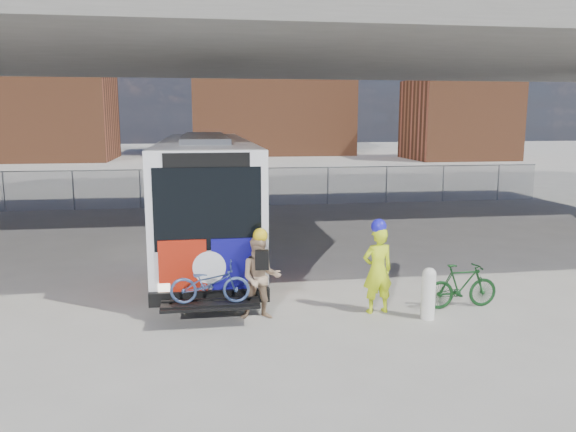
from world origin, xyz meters
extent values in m
plane|color=#9E9991|center=(0.00, 0.00, 0.00)|extent=(160.00, 160.00, 0.00)
cube|color=silver|center=(-2.00, 2.82, 1.95)|extent=(2.55, 12.00, 3.20)
cube|color=black|center=(-2.00, 3.32, 2.59)|extent=(2.61, 11.00, 1.28)
cube|color=black|center=(-2.00, -3.13, 2.33)|extent=(2.24, 0.12, 1.76)
cube|color=black|center=(-2.00, -3.13, 3.36)|extent=(1.78, 0.12, 0.30)
cube|color=black|center=(-2.00, -3.23, 0.45)|extent=(2.55, 0.20, 0.30)
cube|color=#A11D0C|center=(-2.55, -3.20, 1.10)|extent=(1.00, 0.08, 1.20)
cube|color=navy|center=(-1.45, -3.20, 1.10)|extent=(1.00, 0.08, 1.20)
cylinder|color=silver|center=(-2.00, -3.22, 1.10)|extent=(0.70, 0.06, 0.70)
cube|color=gray|center=(-2.00, 2.82, 3.62)|extent=(1.28, 7.20, 0.14)
cube|color=black|center=(-2.00, -3.73, 0.45)|extent=(2.00, 0.70, 0.06)
cylinder|color=black|center=(-3.15, -1.58, 0.50)|extent=(0.30, 1.00, 1.00)
cylinder|color=black|center=(-0.85, -1.58, 0.50)|extent=(0.30, 1.00, 1.00)
cylinder|color=black|center=(-3.15, 7.02, 0.50)|extent=(0.30, 1.00, 1.00)
cylinder|color=black|center=(-0.85, 7.02, 0.50)|extent=(0.30, 1.00, 1.00)
cube|color=#A11D0C|center=(-3.30, -0.98, 1.30)|extent=(0.06, 2.60, 1.70)
cube|color=navy|center=(-3.30, 0.62, 1.30)|extent=(0.06, 1.40, 1.70)
cube|color=#A11D0C|center=(-0.70, -0.98, 1.30)|extent=(0.06, 2.60, 1.70)
cube|color=navy|center=(-0.70, 0.62, 1.30)|extent=(0.06, 1.40, 1.70)
imported|color=#394F7E|center=(-2.00, -3.73, 0.90)|extent=(1.65, 0.66, 0.85)
cube|color=#605E59|center=(0.00, 4.00, 6.75)|extent=(40.00, 16.00, 1.50)
cube|color=#605E59|center=(0.00, 4.00, 7.55)|extent=(40.00, 0.60, 0.80)
cylinder|color=gray|center=(-8.00, 12.00, 0.90)|extent=(0.06, 0.06, 1.80)
cylinder|color=gray|center=(-4.00, 12.00, 0.90)|extent=(0.06, 0.06, 1.80)
cylinder|color=gray|center=(0.00, 12.00, 0.90)|extent=(0.06, 0.06, 1.80)
cylinder|color=gray|center=(4.00, 12.00, 0.90)|extent=(0.06, 0.06, 1.80)
cylinder|color=gray|center=(8.00, 12.00, 0.90)|extent=(0.06, 0.06, 1.80)
cylinder|color=gray|center=(12.00, 12.00, 0.90)|extent=(0.06, 0.06, 1.80)
plane|color=gray|center=(0.00, 12.00, 0.90)|extent=(30.00, 0.00, 30.00)
cube|color=gray|center=(0.00, 12.00, 1.82)|extent=(30.00, 0.05, 0.04)
cube|color=brown|center=(-18.00, 45.00, 5.00)|extent=(14.00, 10.00, 10.00)
cube|color=brown|center=(6.00, 52.00, 6.00)|extent=(18.00, 12.00, 12.00)
cube|color=brown|center=(24.00, 40.00, 4.00)|extent=(10.00, 8.00, 8.00)
cylinder|color=brown|center=(14.00, 55.00, 12.50)|extent=(2.20, 2.20, 25.00)
cylinder|color=silver|center=(2.56, -4.03, 0.49)|extent=(0.29, 0.29, 0.97)
sphere|color=silver|center=(2.56, -4.03, 0.97)|extent=(0.29, 0.29, 0.29)
imported|color=#CFEC18|center=(1.61, -3.48, 0.95)|extent=(0.75, 0.55, 1.90)
sphere|color=#1C19D4|center=(1.61, -3.48, 1.92)|extent=(0.33, 0.33, 0.33)
imported|color=tan|center=(-0.94, -3.48, 0.89)|extent=(0.91, 0.73, 1.78)
sphere|color=gold|center=(-0.94, -3.48, 1.80)|extent=(0.31, 0.31, 0.31)
cube|color=black|center=(-0.93, -3.68, 1.33)|extent=(0.29, 0.18, 0.40)
imported|color=#123A17|center=(3.58, -3.48, 0.51)|extent=(1.71, 0.54, 1.02)
camera|label=1|loc=(-2.09, -14.82, 4.22)|focal=35.00mm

